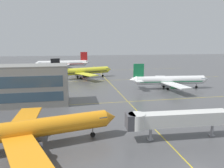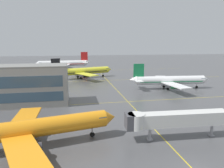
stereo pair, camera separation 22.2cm
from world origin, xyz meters
The scene contains 6 objects.
airliner_front_gate centered at (-26.10, 12.40, 3.64)m, with size 34.18×29.06×10.67m.
airliner_second_row centered at (22.15, 54.17, 3.67)m, with size 34.56×29.69×10.74m.
airliner_third_row centered at (-12.79, 87.90, 3.87)m, with size 35.61×30.43×11.32m.
airliner_far_left_stand centered at (-23.88, 131.62, 4.25)m, with size 40.00×34.56×12.46m.
taxiway_markings centered at (0.00, 58.81, 0.00)m, with size 131.00×178.36×0.01m.
jet_bridge centered at (1.24, 11.07, 4.06)m, with size 21.25×4.05×5.58m.
Camera 2 is at (-17.57, -24.91, 19.02)m, focal length 33.07 mm.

